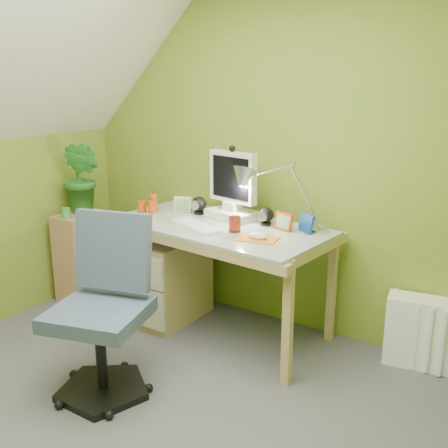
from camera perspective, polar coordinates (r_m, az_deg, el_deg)
The scene contains 20 objects.
floor at distance 2.88m, azimuth -11.80°, elevation -21.34°, with size 3.20×3.20×0.01m, color #4F4F55.
wall_back at distance 3.64m, azimuth 5.24°, elevation 7.46°, with size 3.20×0.01×2.40m, color olive.
desk at distance 3.58m, azimuth -0.63°, elevation -6.07°, with size 1.45×0.73×0.78m, color tan, non-canonical shape.
monitor at distance 3.54m, azimuth 0.96°, elevation 4.44°, with size 0.36×0.21×0.49m, color silver, non-canonical shape.
speaker_left at distance 3.71m, azimuth -2.74°, elevation 2.06°, with size 0.11×0.11×0.13m, color black, non-canonical shape.
speaker_right at distance 3.43m, azimuth 4.58°, elevation 0.86°, with size 0.10×0.10×0.12m, color black, non-canonical shape.
keyboard at distance 3.39m, azimuth -3.10°, elevation -0.22°, with size 0.42×0.13×0.02m, color white.
mousepad at distance 3.15m, azimuth 3.67°, elevation -1.60°, with size 0.24×0.17×0.01m, color orange.
mouse at distance 3.14m, azimuth 3.68°, elevation -1.29°, with size 0.12×0.08×0.04m, color silver.
amber_tumbler at distance 3.28m, azimuth 1.17°, elevation -0.01°, with size 0.08×0.08×0.10m, color maroon.
candle_cluster at distance 3.80m, azimuth -8.10°, elevation 2.25°, with size 0.17×0.15×0.13m, color #BC4110, non-canonical shape.
photo_frame_red at distance 3.33m, azimuth 6.50°, elevation 0.27°, with size 0.13×0.02×0.11m, color #B53A13.
photo_frame_blue at distance 3.31m, azimuth 8.98°, elevation 0.09°, with size 0.13×0.02×0.11m, color navy.
photo_frame_green at distance 3.78m, azimuth -4.51°, elevation 2.14°, with size 0.13×0.02×0.11m, color #A9CF8E.
desk_lamp at distance 3.32m, azimuth 7.57°, elevation 4.71°, with size 0.58×0.25×0.63m, color silver, non-canonical shape.
side_ledge at distance 4.31m, azimuth -15.07°, elevation -3.41°, with size 0.26×0.40×0.69m, color #AA7759.
potted_plant at distance 4.19m, azimuth -15.17°, elevation 4.91°, with size 0.31×0.25×0.56m, color #256C24.
green_cup at distance 4.09m, azimuth -16.82°, elevation 1.13°, with size 0.06×0.06×0.08m, color green.
task_chair at distance 2.94m, azimuth -13.56°, elevation -9.20°, with size 0.55×0.55×1.00m, color #3C4C62, non-canonical shape.
radiator at distance 3.47m, azimuth 20.86°, elevation -10.98°, with size 0.44×0.18×0.44m, color white.
Camera 1 is at (1.69, -1.58, 1.71)m, focal length 42.00 mm.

